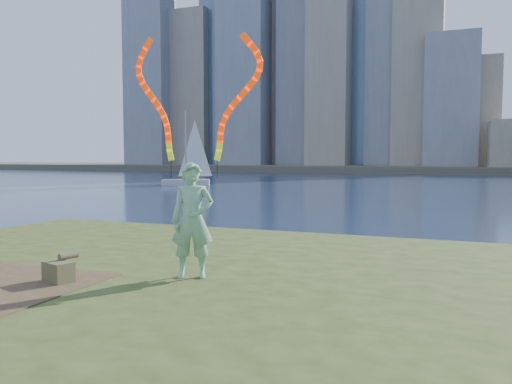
% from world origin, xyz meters
% --- Properties ---
extents(ground, '(320.00, 320.00, 0.00)m').
position_xyz_m(ground, '(0.00, 0.00, 0.00)').
color(ground, '#18243D').
rests_on(ground, ground).
extents(grassy_knoll, '(20.00, 18.00, 0.80)m').
position_xyz_m(grassy_knoll, '(0.00, -2.30, 0.34)').
color(grassy_knoll, '#354318').
rests_on(grassy_knoll, ground).
extents(far_shore, '(320.00, 40.00, 1.20)m').
position_xyz_m(far_shore, '(0.00, 95.00, 0.60)').
color(far_shore, '#4F4A3A').
rests_on(far_shore, ground).
extents(woman_with_ribbons, '(1.99, 0.90, 4.23)m').
position_xyz_m(woman_with_ribbons, '(0.57, -1.38, 2.19)').
color(woman_with_ribbons, '#237E34').
rests_on(woman_with_ribbons, grassy_knoll).
extents(canvas_bag, '(0.53, 0.60, 0.44)m').
position_xyz_m(canvas_bag, '(-1.20, -2.48, 0.98)').
color(canvas_bag, '#4C4629').
rests_on(canvas_bag, grassy_knoll).
extents(sailboat, '(4.77, 3.19, 7.36)m').
position_xyz_m(sailboat, '(-19.57, 34.43, 1.27)').
color(sailboat, beige).
rests_on(sailboat, ground).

